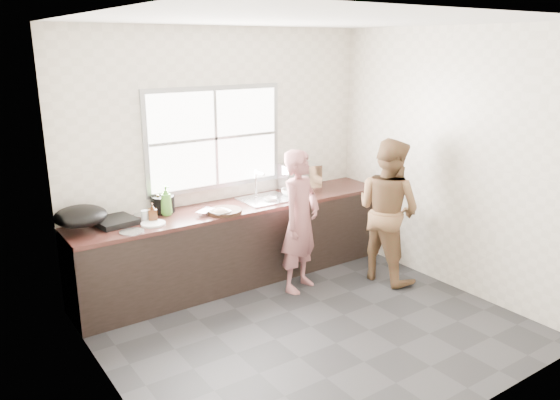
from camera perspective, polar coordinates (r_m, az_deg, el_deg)
floor at (r=5.19m, az=3.27°, el=-13.11°), size 3.60×3.20×0.01m
ceiling at (r=4.54m, az=3.83°, el=18.34°), size 3.60×3.20×0.01m
wall_back at (r=6.00m, az=-6.01°, el=4.67°), size 3.60×0.01×2.70m
wall_left at (r=3.88m, az=-17.97°, el=-2.30°), size 0.01×3.20×2.70m
wall_right at (r=5.95m, az=17.37°, el=3.94°), size 0.01×3.20×2.70m
wall_front at (r=3.62m, az=19.44°, el=-3.73°), size 3.60×0.01×2.70m
cabinet at (r=5.99m, az=-4.29°, el=-4.66°), size 3.60×0.62×0.82m
countertop at (r=5.85m, az=-4.38°, el=-0.72°), size 3.60×0.64×0.04m
sink at (r=6.02m, az=-1.51°, el=0.05°), size 0.55×0.45×0.02m
faucet at (r=6.15m, az=-2.55°, el=1.77°), size 0.02×0.02×0.30m
window_frame at (r=5.90m, az=-6.85°, el=6.44°), size 1.60×0.05×1.10m
window_glazing at (r=5.88m, az=-6.74°, el=6.41°), size 1.50×0.01×1.00m
woman at (r=5.67m, az=2.12°, el=-2.70°), size 0.60×0.51×1.40m
person_side at (r=6.01m, az=11.20°, el=-1.06°), size 0.68×0.83×1.57m
cutting_board at (r=5.58m, az=-5.82°, el=-1.18°), size 0.47×0.47×0.04m
cleaver at (r=5.55m, az=-7.82°, el=-1.08°), size 0.23×0.20×0.01m
bowl_mince at (r=5.51m, az=-6.28°, el=-1.35°), size 0.24×0.24×0.05m
bowl_crabs at (r=6.19m, az=1.26°, el=0.75°), size 0.22×0.22×0.06m
bowl_held at (r=5.96m, az=-0.99°, el=0.12°), size 0.22×0.22×0.06m
black_pot at (r=5.69m, az=-12.15°, el=-0.43°), size 0.29×0.29×0.17m
plate_food at (r=5.34m, az=-13.11°, el=-2.42°), size 0.24×0.24×0.02m
bottle_green at (r=5.57m, az=-11.82°, el=-0.05°), size 0.14×0.14×0.30m
bottle_brown_tall at (r=5.41m, az=-13.16°, el=-1.34°), size 0.10×0.10×0.17m
bottle_brown_short at (r=5.68m, az=-12.60°, el=-0.46°), size 0.15×0.15×0.17m
glass_jar at (r=5.45m, az=-13.93°, el=-1.62°), size 0.08×0.08×0.11m
burner at (r=5.44m, az=-16.86°, el=-2.15°), size 0.41×0.41×0.05m
wok at (r=5.29m, az=-20.12°, el=-1.58°), size 0.56×0.56×0.18m
dish_rack at (r=6.34m, az=2.08°, el=2.33°), size 0.48×0.38×0.32m
pot_lid_left at (r=5.17m, az=-15.24°, el=-3.22°), size 0.26×0.26×0.01m
pot_lid_right at (r=5.66m, az=-13.77°, el=-1.44°), size 0.34×0.34×0.01m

